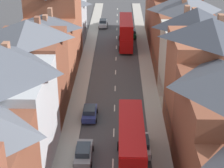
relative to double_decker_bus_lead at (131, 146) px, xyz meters
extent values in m
cube|color=#A8A399|center=(-6.89, 20.81, -2.75)|extent=(2.20, 104.00, 0.14)
cube|color=#A8A399|center=(3.31, 20.81, -2.75)|extent=(2.20, 104.00, 0.14)
cube|color=silver|center=(-1.79, 0.81, -2.81)|extent=(0.14, 1.80, 0.01)
cube|color=silver|center=(-1.79, 6.81, -2.81)|extent=(0.14, 1.80, 0.01)
cube|color=silver|center=(-1.79, 12.81, -2.81)|extent=(0.14, 1.80, 0.01)
cube|color=silver|center=(-1.79, 18.81, -2.81)|extent=(0.14, 1.80, 0.01)
cube|color=silver|center=(-1.79, 24.81, -2.81)|extent=(0.14, 1.80, 0.01)
cube|color=silver|center=(-1.79, 30.81, -2.81)|extent=(0.14, 1.80, 0.01)
cube|color=silver|center=(-1.79, 36.81, -2.81)|extent=(0.14, 1.80, 0.01)
cube|color=silver|center=(-1.79, 42.81, -2.81)|extent=(0.14, 1.80, 0.01)
cube|color=silver|center=(-1.79, 48.81, -2.81)|extent=(0.14, 1.80, 0.01)
cube|color=silver|center=(-1.79, 54.81, -2.81)|extent=(0.14, 1.80, 0.01)
cube|color=silver|center=(-1.79, 60.81, -2.81)|extent=(0.14, 1.80, 0.01)
cube|color=silver|center=(-1.79, 66.81, -2.81)|extent=(0.14, 1.80, 0.01)
cube|color=#ADB2B7|center=(-11.99, 1.16, 2.18)|extent=(8.00, 10.36, 9.99)
cube|color=black|center=(-8.05, 1.16, -1.22)|extent=(0.12, 9.53, 3.20)
pyramid|color=#474C56|center=(-11.99, 1.16, 8.58)|extent=(8.00, 10.36, 2.82)
cube|color=#99664C|center=(-11.70, 1.69, 9.32)|extent=(0.60, 0.90, 1.47)
cube|color=brown|center=(-11.99, 10.99, 2.37)|extent=(8.00, 9.29, 10.37)
cube|color=olive|center=(-8.05, 10.99, -1.22)|extent=(0.12, 8.55, 3.20)
pyramid|color=#565B66|center=(-11.99, 10.99, 8.60)|extent=(8.00, 9.29, 2.09)
cube|color=brown|center=(-10.93, 12.14, 9.15)|extent=(0.60, 0.90, 1.09)
cube|color=#935138|center=(-11.99, 20.35, 1.55)|extent=(8.00, 9.44, 8.73)
cube|color=black|center=(-8.05, 20.35, -1.22)|extent=(0.12, 8.68, 3.20)
pyramid|color=#474C56|center=(-11.99, 20.35, 6.87)|extent=(8.00, 9.44, 1.92)
cube|color=#99664C|center=(-11.24, 22.06, 7.59)|extent=(0.60, 0.90, 1.43)
cube|color=#99664C|center=(-11.50, 19.48, 7.41)|extent=(0.60, 0.90, 1.08)
cube|color=#935138|center=(-11.99, 29.81, 3.17)|extent=(8.00, 9.47, 11.97)
cube|color=black|center=(-8.05, 29.81, -1.22)|extent=(0.12, 8.72, 3.20)
cube|color=#ADB2B7|center=(-11.99, 39.82, 0.96)|extent=(8.00, 10.55, 7.55)
cube|color=navy|center=(-8.05, 39.82, -1.22)|extent=(0.12, 9.71, 3.20)
cube|color=#935138|center=(8.41, 7.48, 3.02)|extent=(8.00, 8.22, 11.66)
cube|color=navy|center=(4.47, 7.48, -1.22)|extent=(0.12, 7.56, 3.20)
pyramid|color=#383D47|center=(8.41, 7.48, 9.88)|extent=(8.00, 8.22, 2.07)
cube|color=#99664C|center=(9.69, 8.90, 10.40)|extent=(0.60, 0.90, 1.03)
cube|color=#BCB7A8|center=(8.41, 15.40, 2.35)|extent=(8.00, 7.62, 10.33)
cube|color=maroon|center=(4.47, 15.40, -1.22)|extent=(0.12, 7.01, 3.20)
pyramid|color=#383D47|center=(8.41, 15.40, 8.80)|extent=(8.00, 7.62, 2.58)
cube|color=#99664C|center=(7.31, 16.23, 9.46)|extent=(0.60, 0.90, 1.31)
cube|color=#99664C|center=(8.32, 16.65, 9.27)|extent=(0.60, 0.90, 0.93)
cube|color=brown|center=(8.41, 24.77, 2.33)|extent=(8.00, 11.11, 10.30)
cube|color=#1E5133|center=(4.47, 24.77, -1.22)|extent=(0.12, 10.22, 3.20)
pyramid|color=#565B66|center=(8.41, 24.77, 8.73)|extent=(8.00, 11.11, 2.48)
cube|color=#99664C|center=(7.98, 22.87, 9.23)|extent=(0.60, 0.90, 1.01)
cube|color=brown|center=(8.41, 35.50, 3.09)|extent=(8.00, 10.35, 11.82)
cube|color=olive|center=(4.47, 35.50, -1.22)|extent=(0.12, 9.52, 3.20)
cube|color=#935138|center=(8.41, 45.46, 1.82)|extent=(8.00, 9.58, 9.27)
cube|color=maroon|center=(4.47, 45.46, -1.22)|extent=(0.12, 8.82, 3.20)
cube|color=#B70F0F|center=(0.01, -0.02, -1.17)|extent=(2.44, 10.80, 2.50)
cube|color=#B70F0F|center=(0.01, -0.02, 1.23)|extent=(2.44, 10.58, 2.30)
cube|color=#B70F0F|center=(0.01, -0.02, 2.43)|extent=(2.39, 10.37, 0.10)
cube|color=#28333D|center=(0.01, 5.33, -0.97)|extent=(2.20, 0.10, 1.20)
cube|color=#28333D|center=(0.01, 5.33, 1.33)|extent=(2.20, 0.10, 1.10)
cube|color=#28333D|center=(-1.18, -0.02, -0.92)|extent=(0.06, 9.18, 0.90)
cube|color=#28333D|center=(-1.18, -0.02, 1.33)|extent=(0.06, 9.18, 0.90)
cube|color=yellow|center=(0.01, 5.33, 2.13)|extent=(1.34, 0.08, 0.32)
cylinder|color=black|center=(-1.21, 3.32, -2.32)|extent=(0.30, 1.00, 1.00)
cylinder|color=black|center=(1.23, 3.32, -2.32)|extent=(0.30, 1.00, 1.00)
cube|color=#B70F0F|center=(0.01, 37.61, -1.17)|extent=(2.44, 10.80, 2.50)
cube|color=#B70F0F|center=(0.01, 37.61, 1.23)|extent=(2.44, 10.58, 2.30)
cube|color=#B70F0F|center=(0.01, 37.61, 2.43)|extent=(2.39, 10.37, 0.10)
cube|color=#28333D|center=(0.01, 42.96, -0.97)|extent=(2.20, 0.10, 1.20)
cube|color=#28333D|center=(0.01, 42.96, 1.33)|extent=(2.20, 0.10, 1.10)
cube|color=#28333D|center=(-1.18, 37.61, -0.92)|extent=(0.06, 9.18, 0.90)
cube|color=#28333D|center=(-1.18, 37.61, 1.33)|extent=(0.06, 9.18, 0.90)
cube|color=yellow|center=(0.01, 42.96, 2.13)|extent=(1.34, 0.08, 0.32)
cylinder|color=black|center=(-1.21, 40.96, -2.32)|extent=(0.30, 1.00, 1.00)
cylinder|color=black|center=(1.23, 40.96, -2.32)|extent=(0.30, 1.00, 1.00)
cylinder|color=black|center=(-1.21, 34.64, -2.32)|extent=(0.30, 1.00, 1.00)
cylinder|color=black|center=(1.23, 34.64, -2.32)|extent=(0.30, 1.00, 1.00)
cube|color=#B7BABF|center=(-4.89, 50.47, -2.11)|extent=(1.70, 4.52, 0.79)
cube|color=#28333D|center=(-4.89, 50.24, -1.42)|extent=(1.46, 2.26, 0.60)
cylinder|color=black|center=(-5.74, 51.87, -2.51)|extent=(0.20, 0.62, 0.62)
cylinder|color=black|center=(-4.04, 51.87, -2.51)|extent=(0.20, 0.62, 0.62)
cylinder|color=black|center=(-5.74, 49.07, -2.51)|extent=(0.20, 0.62, 0.62)
cylinder|color=black|center=(-4.04, 49.07, -2.51)|extent=(0.20, 0.62, 0.62)
cube|color=#144728|center=(1.31, 43.14, -2.13)|extent=(1.70, 4.03, 0.75)
cube|color=#28333D|center=(1.31, 42.94, -1.45)|extent=(1.46, 2.02, 0.60)
cylinder|color=black|center=(0.46, 44.39, -2.51)|extent=(0.20, 0.62, 0.62)
cylinder|color=black|center=(2.16, 44.39, -2.51)|extent=(0.20, 0.62, 0.62)
cylinder|color=black|center=(0.46, 41.89, -2.51)|extent=(0.20, 0.62, 0.62)
cylinder|color=black|center=(2.16, 41.89, -2.51)|extent=(0.20, 0.62, 0.62)
cube|color=navy|center=(-4.89, 10.18, -2.17)|extent=(1.70, 3.93, 0.68)
cube|color=#28333D|center=(-4.89, 9.98, -1.53)|extent=(1.46, 1.96, 0.60)
cylinder|color=black|center=(-5.74, 11.39, -2.51)|extent=(0.20, 0.62, 0.62)
cylinder|color=black|center=(-4.04, 11.39, -2.51)|extent=(0.20, 0.62, 0.62)
cylinder|color=black|center=(-5.74, 8.96, -2.51)|extent=(0.20, 0.62, 0.62)
cylinder|color=black|center=(-4.04, 8.96, -2.51)|extent=(0.20, 0.62, 0.62)
cube|color=gray|center=(-4.89, 1.66, -2.16)|extent=(1.70, 4.47, 0.69)
cube|color=#28333D|center=(-4.89, 1.44, -1.52)|extent=(1.46, 2.24, 0.60)
cylinder|color=black|center=(-5.74, 3.05, -2.51)|extent=(0.20, 0.62, 0.62)
cylinder|color=black|center=(-4.04, 3.05, -2.51)|extent=(0.20, 0.62, 0.62)
cylinder|color=black|center=(-5.74, 0.27, -2.51)|extent=(0.20, 0.62, 0.62)
cylinder|color=black|center=(-4.04, 0.27, -2.51)|extent=(0.20, 0.62, 0.62)
cube|color=silver|center=(1.31, 3.20, -2.13)|extent=(1.70, 4.33, 0.74)
cube|color=#28333D|center=(1.31, 2.98, -1.46)|extent=(1.46, 2.16, 0.60)
cylinder|color=black|center=(0.46, 4.54, -2.51)|extent=(0.20, 0.62, 0.62)
cylinder|color=black|center=(2.16, 4.54, -2.51)|extent=(0.20, 0.62, 0.62)
cylinder|color=black|center=(0.46, 1.86, -2.51)|extent=(0.20, 0.62, 0.62)
cylinder|color=black|center=(2.16, 1.86, -2.51)|extent=(0.20, 0.62, 0.62)
camera|label=1|loc=(-1.24, -30.71, 21.17)|focal=60.00mm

